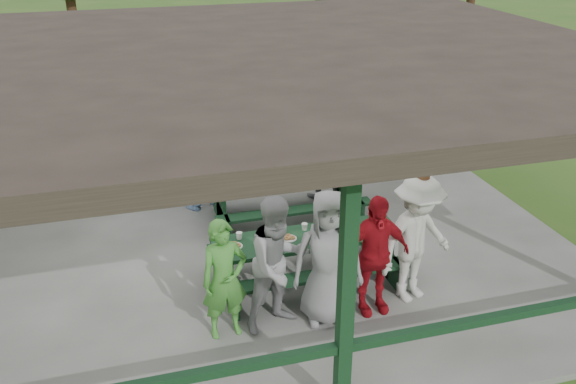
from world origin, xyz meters
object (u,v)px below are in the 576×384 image
object	(u,v)px
contestant_grey_mid	(328,258)
contestant_white_fedora	(416,239)
contestant_grey_left	(279,264)
picnic_table_far	(287,194)
contestant_green	(224,280)
pickup_truck	(317,70)
picnic_table_near	(307,252)
spectator_blue	(158,159)
spectator_grey	(321,154)
farm_trailer	(35,94)
contestant_red	(374,255)
spectator_lblue	(201,164)

from	to	relation	value
contestant_grey_mid	contestant_white_fedora	distance (m)	1.33
contestant_grey_left	picnic_table_far	bearing A→B (deg)	54.86
contestant_green	pickup_truck	size ratio (longest dim) A/B	0.27
picnic_table_near	contestant_grey_mid	bearing A→B (deg)	-91.67
pickup_truck	spectator_blue	bearing A→B (deg)	130.23
contestant_grey_left	contestant_green	bearing A→B (deg)	162.39
contestant_grey_mid	pickup_truck	distance (m)	10.82
contestant_grey_left	contestant_grey_mid	distance (m)	0.65
spectator_blue	pickup_truck	bearing A→B (deg)	-114.41
contestant_white_fedora	spectator_grey	world-z (taller)	contestant_white_fedora
picnic_table_far	contestant_green	distance (m)	3.33
spectator_grey	farm_trailer	size ratio (longest dim) A/B	0.45
picnic_table_far	contestant_grey_mid	xyz separation A→B (m)	(-0.28, -2.94, 0.46)
picnic_table_near	picnic_table_far	size ratio (longest dim) A/B	1.01
contestant_grey_left	spectator_grey	size ratio (longest dim) A/B	1.07
spectator_blue	spectator_grey	distance (m)	3.02
contestant_red	pickup_truck	distance (m)	10.62
contestant_green	spectator_lblue	xyz separation A→B (m)	(0.28, 3.81, 0.02)
spectator_blue	contestant_red	bearing A→B (deg)	135.58
picnic_table_far	contestant_white_fedora	xyz separation A→B (m)	(1.04, -2.81, 0.47)
contestant_red	pickup_truck	size ratio (longest dim) A/B	0.29
spectator_blue	farm_trailer	size ratio (longest dim) A/B	0.43
picnic_table_far	spectator_lblue	distance (m)	1.68
spectator_lblue	contestant_grey_left	bearing A→B (deg)	72.85
contestant_white_fedora	farm_trailer	xyz separation A→B (m)	(-5.82, 10.43, -0.38)
contestant_grey_left	farm_trailer	world-z (taller)	contestant_grey_left
contestant_grey_mid	contestant_white_fedora	world-z (taller)	contestant_white_fedora
contestant_green	contestant_red	xyz separation A→B (m)	(2.01, -0.03, 0.05)
picnic_table_near	spectator_blue	world-z (taller)	spectator_blue
contestant_red	pickup_truck	bearing A→B (deg)	75.37
contestant_green	spectator_blue	world-z (taller)	spectator_blue
contestant_green	spectator_grey	bearing A→B (deg)	49.63
picnic_table_near	picnic_table_far	xyz separation A→B (m)	(0.26, 2.00, -0.00)
contestant_white_fedora	farm_trailer	distance (m)	11.95
picnic_table_far	contestant_red	xyz separation A→B (m)	(0.38, -2.92, 0.39)
picnic_table_near	spectator_lblue	size ratio (longest dim) A/B	1.64
pickup_truck	contestant_grey_left	bearing A→B (deg)	149.76
contestant_green	contestant_white_fedora	distance (m)	2.68
contestant_green	contestant_white_fedora	xyz separation A→B (m)	(2.68, 0.07, 0.13)
spectator_lblue	pickup_truck	bearing A→B (deg)	-147.72
picnic_table_far	farm_trailer	distance (m)	8.99
contestant_red	contestant_white_fedora	xyz separation A→B (m)	(0.67, 0.11, 0.08)
picnic_table_far	pickup_truck	bearing A→B (deg)	67.76
spectator_lblue	pickup_truck	world-z (taller)	spectator_lblue
contestant_green	farm_trailer	xyz separation A→B (m)	(-3.14, 10.51, -0.25)
picnic_table_far	contestant_grey_left	world-z (taller)	contestant_grey_left
contestant_white_fedora	spectator_grey	bearing A→B (deg)	75.49
picnic_table_near	contestant_white_fedora	distance (m)	1.60
picnic_table_far	spectator_grey	xyz separation A→B (m)	(0.86, 0.71, 0.39)
spectator_blue	farm_trailer	distance (m)	6.77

